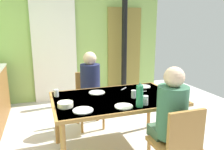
% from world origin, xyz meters
% --- Properties ---
extents(wall_back, '(4.08, 0.10, 2.70)m').
position_xyz_m(wall_back, '(0.00, 2.44, 1.35)').
color(wall_back, '#96BB60').
rests_on(wall_back, ground_plane).
extents(door_wooden, '(0.80, 0.05, 2.00)m').
position_xyz_m(door_wooden, '(1.19, 2.36, 1.00)').
color(door_wooden, olive).
rests_on(door_wooden, ground_plane).
extents(stove_pipe_column, '(0.12, 0.12, 2.70)m').
position_xyz_m(stove_pipe_column, '(1.08, 2.09, 1.35)').
color(stove_pipe_column, black).
rests_on(stove_pipe_column, ground_plane).
extents(curtain_panel, '(0.90, 0.03, 2.27)m').
position_xyz_m(curtain_panel, '(-0.38, 2.34, 1.13)').
color(curtain_panel, white).
rests_on(curtain_panel, ground_plane).
extents(dining_table, '(1.55, 0.98, 0.73)m').
position_xyz_m(dining_table, '(0.16, 0.09, 0.66)').
color(dining_table, '#A87439').
rests_on(dining_table, ground_plane).
extents(chair_near_diner, '(0.40, 0.40, 0.87)m').
position_xyz_m(chair_near_diner, '(0.49, -0.75, 0.50)').
color(chair_near_diner, '#A87439').
rests_on(chair_near_diner, ground_plane).
extents(chair_far_diner, '(0.40, 0.40, 0.87)m').
position_xyz_m(chair_far_diner, '(0.01, 0.93, 0.50)').
color(chair_far_diner, '#A87439').
rests_on(chair_far_diner, ground_plane).
extents(person_near_diner, '(0.30, 0.37, 0.77)m').
position_xyz_m(person_near_diner, '(0.49, -0.61, 0.78)').
color(person_near_diner, '#406248').
rests_on(person_near_diner, ground_plane).
extents(person_far_diner, '(0.30, 0.37, 0.77)m').
position_xyz_m(person_far_diner, '(0.01, 0.80, 0.78)').
color(person_far_diner, '#1C293F').
rests_on(person_far_diner, ground_plane).
extents(water_bottle_green_near, '(0.08, 0.08, 0.28)m').
position_xyz_m(water_bottle_green_near, '(0.30, -0.30, 0.86)').
color(water_bottle_green_near, '#267E51').
rests_on(water_bottle_green_near, dining_table).
extents(serving_bowl_center, '(0.17, 0.17, 0.05)m').
position_xyz_m(serving_bowl_center, '(-0.47, -0.04, 0.75)').
color(serving_bowl_center, silver).
rests_on(serving_bowl_center, dining_table).
extents(dinner_plate_near_left, '(0.19, 0.19, 0.01)m').
position_xyz_m(dinner_plate_near_left, '(0.70, 0.39, 0.73)').
color(dinner_plate_near_left, white).
rests_on(dinner_plate_near_left, dining_table).
extents(dinner_plate_near_right, '(0.20, 0.20, 0.01)m').
position_xyz_m(dinner_plate_near_right, '(0.13, -0.24, 0.73)').
color(dinner_plate_near_right, white).
rests_on(dinner_plate_near_right, dining_table).
extents(dinner_plate_far_center, '(0.21, 0.21, 0.01)m').
position_xyz_m(dinner_plate_far_center, '(-0.31, -0.21, 0.73)').
color(dinner_plate_far_center, white).
rests_on(dinner_plate_far_center, dining_table).
extents(dinner_plate_far_side, '(0.21, 0.21, 0.01)m').
position_xyz_m(dinner_plate_far_side, '(-0.02, 0.34, 0.73)').
color(dinner_plate_far_side, white).
rests_on(dinner_plate_far_side, dining_table).
extents(drinking_glass_by_near_diner, '(0.06, 0.06, 0.11)m').
position_xyz_m(drinking_glass_by_near_diner, '(0.38, -0.27, 0.78)').
color(drinking_glass_by_near_diner, silver).
rests_on(drinking_glass_by_near_diner, dining_table).
extents(drinking_glass_by_far_diner, '(0.06, 0.06, 0.09)m').
position_xyz_m(drinking_glass_by_far_diner, '(-0.53, 0.36, 0.77)').
color(drinking_glass_by_far_diner, silver).
rests_on(drinking_glass_by_far_diner, dining_table).
extents(drinking_glass_spare_center, '(0.06, 0.06, 0.10)m').
position_xyz_m(drinking_glass_spare_center, '(0.36, -0.00, 0.78)').
color(drinking_glass_spare_center, silver).
rests_on(drinking_glass_spare_center, dining_table).
extents(cutlery_knife_near, '(0.12, 0.11, 0.00)m').
position_xyz_m(cutlery_knife_near, '(0.39, 0.40, 0.73)').
color(cutlery_knife_near, silver).
rests_on(cutlery_knife_near, dining_table).
extents(cutlery_fork_near, '(0.15, 0.03, 0.00)m').
position_xyz_m(cutlery_fork_near, '(0.57, 0.18, 0.73)').
color(cutlery_fork_near, silver).
rests_on(cutlery_fork_near, dining_table).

